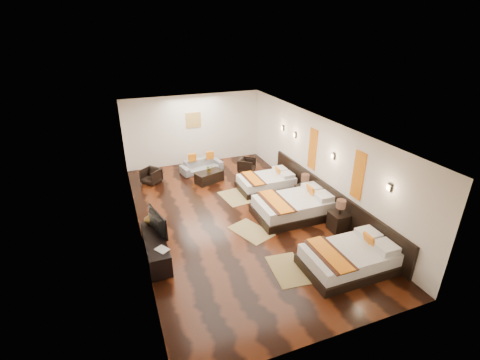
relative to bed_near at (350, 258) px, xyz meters
name	(u,v)px	position (x,y,z in m)	size (l,w,h in m)	color
floor	(235,216)	(-1.70, 3.21, -0.28)	(5.50, 9.50, 0.01)	black
ceiling	(234,126)	(-1.70, 3.21, 2.52)	(5.50, 9.50, 0.01)	white
back_wall	(194,130)	(-1.70, 7.96, 1.12)	(5.50, 0.01, 2.80)	silver
left_wall	(135,189)	(-4.45, 3.21, 1.12)	(0.01, 9.50, 2.80)	silver
right_wall	(318,161)	(1.05, 3.21, 1.12)	(0.01, 9.50, 2.80)	silver
headboard_panel	(328,200)	(1.01, 2.41, 0.17)	(0.08, 6.60, 0.90)	black
bed_near	(350,258)	(0.00, 0.00, 0.00)	(2.16, 1.36, 0.83)	black
bed_mid	(295,206)	(0.00, 2.63, 0.02)	(2.33, 1.47, 0.89)	black
bed_far	(267,182)	(0.00, 4.59, -0.03)	(1.92, 1.21, 0.73)	black
nightstand_a	(339,220)	(0.75, 1.48, 0.05)	(0.48, 0.48, 0.94)	black
nightstand_b	(304,192)	(0.75, 3.35, 0.05)	(0.48, 0.48, 0.94)	black
jute_mat_near	(288,270)	(-1.38, 0.45, -0.28)	(0.75, 1.20, 0.01)	#9F8951
jute_mat_mid	(251,231)	(-1.56, 2.28, -0.28)	(0.75, 1.20, 0.01)	#9F8951
jute_mat_far	(235,197)	(-1.28, 4.37, -0.28)	(0.75, 1.20, 0.01)	#9F8951
tv_console	(156,248)	(-4.20, 2.06, -0.01)	(0.50, 1.80, 0.55)	black
tv	(154,223)	(-4.15, 2.29, 0.56)	(1.00, 0.13, 0.58)	black
book	(158,252)	(-4.20, 1.45, 0.28)	(0.23, 0.31, 0.03)	black
figurine	(150,218)	(-4.20, 2.78, 0.42)	(0.30, 0.30, 0.31)	brown
sofa	(202,166)	(-1.72, 6.91, -0.04)	(1.63, 0.64, 0.48)	gray
armchair_left	(151,176)	(-3.70, 6.52, -0.01)	(0.59, 0.61, 0.55)	black
armchair_right	(247,165)	(-0.09, 6.23, -0.01)	(0.59, 0.61, 0.55)	black
coffee_table	(209,177)	(-1.72, 5.86, -0.08)	(1.00, 0.50, 0.40)	black
table_plant	(209,169)	(-1.72, 5.82, 0.25)	(0.25, 0.21, 0.27)	#24541C
orange_panel_a	(358,175)	(1.03, 1.31, 1.42)	(0.04, 0.40, 1.30)	#D86014
orange_panel_b	(313,149)	(1.03, 3.51, 1.42)	(0.04, 0.40, 1.30)	#D86014
sconce_near	(389,188)	(1.01, 0.21, 1.57)	(0.07, 0.12, 0.18)	black
sconce_mid	(333,156)	(1.01, 2.41, 1.57)	(0.07, 0.12, 0.18)	black
sconce_far	(295,135)	(1.01, 4.61, 1.57)	(0.07, 0.12, 0.18)	black
sconce_lounge	(283,128)	(1.01, 5.51, 1.57)	(0.07, 0.12, 0.18)	black
gold_artwork	(193,120)	(-1.70, 7.94, 1.52)	(0.60, 0.04, 0.60)	#AD873F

